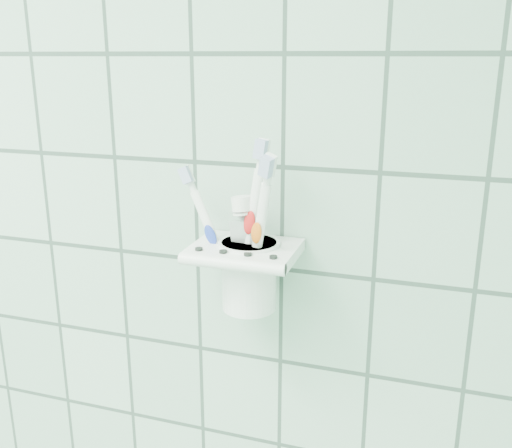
% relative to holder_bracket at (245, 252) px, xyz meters
% --- Properties ---
extents(holder_bracket, '(0.12, 0.10, 0.04)m').
position_rel_holder_bracket_xyz_m(holder_bracket, '(0.00, 0.00, 0.00)').
color(holder_bracket, white).
rests_on(holder_bracket, wall_back).
extents(cup, '(0.07, 0.07, 0.08)m').
position_rel_holder_bracket_xyz_m(cup, '(0.00, 0.00, -0.03)').
color(cup, white).
rests_on(cup, holder_bracket).
extents(toothbrush_pink, '(0.07, 0.03, 0.18)m').
position_rel_holder_bracket_xyz_m(toothbrush_pink, '(-0.00, -0.01, 0.03)').
color(toothbrush_pink, white).
rests_on(toothbrush_pink, cup).
extents(toothbrush_blue, '(0.04, 0.02, 0.20)m').
position_rel_holder_bracket_xyz_m(toothbrush_blue, '(-0.01, -0.00, 0.04)').
color(toothbrush_blue, white).
rests_on(toothbrush_blue, cup).
extents(toothbrush_orange, '(0.05, 0.06, 0.20)m').
position_rel_holder_bracket_xyz_m(toothbrush_orange, '(0.00, 0.01, 0.04)').
color(toothbrush_orange, white).
rests_on(toothbrush_orange, cup).
extents(toothpaste_tube, '(0.05, 0.03, 0.14)m').
position_rel_holder_bracket_xyz_m(toothpaste_tube, '(0.01, -0.00, 0.01)').
color(toothpaste_tube, silver).
rests_on(toothpaste_tube, cup).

